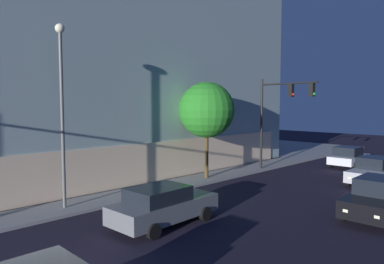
{
  "coord_description": "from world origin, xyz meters",
  "views": [
    {
      "loc": [
        -3.48,
        -9.32,
        5.02
      ],
      "look_at": [
        9.59,
        3.71,
        3.62
      ],
      "focal_mm": 33.44,
      "sensor_mm": 36.0,
      "label": 1
    }
  ],
  "objects_px": {
    "modern_building": "(59,52)",
    "car_black": "(379,199)",
    "traffic_light_far_corner": "(280,106)",
    "sidewalk_tree": "(207,110)",
    "car_grey": "(163,205)",
    "car_silver": "(373,171)",
    "street_lamp_sidewalk": "(62,95)",
    "car_white": "(349,157)"
  },
  "relations": [
    {
      "from": "modern_building",
      "to": "street_lamp_sidewalk",
      "type": "relative_size",
      "value": 3.6
    },
    {
      "from": "car_black",
      "to": "street_lamp_sidewalk",
      "type": "bearing_deg",
      "value": 130.12
    },
    {
      "from": "sidewalk_tree",
      "to": "car_white",
      "type": "relative_size",
      "value": 1.53
    },
    {
      "from": "car_white",
      "to": "car_silver",
      "type": "bearing_deg",
      "value": -146.42
    },
    {
      "from": "modern_building",
      "to": "car_silver",
      "type": "xyz_separation_m",
      "value": [
        9.79,
        -22.43,
        -8.64
      ]
    },
    {
      "from": "street_lamp_sidewalk",
      "to": "car_grey",
      "type": "xyz_separation_m",
      "value": [
        2.0,
        -4.85,
        -4.65
      ]
    },
    {
      "from": "car_grey",
      "to": "car_white",
      "type": "relative_size",
      "value": 1.16
    },
    {
      "from": "traffic_light_far_corner",
      "to": "car_silver",
      "type": "distance_m",
      "value": 7.47
    },
    {
      "from": "modern_building",
      "to": "car_grey",
      "type": "height_order",
      "value": "modern_building"
    },
    {
      "from": "street_lamp_sidewalk",
      "to": "car_white",
      "type": "xyz_separation_m",
      "value": [
        21.59,
        -4.88,
        -4.64
      ]
    },
    {
      "from": "car_grey",
      "to": "car_white",
      "type": "bearing_deg",
      "value": -0.1
    },
    {
      "from": "modern_building",
      "to": "car_black",
      "type": "xyz_separation_m",
      "value": [
        2.87,
        -24.94,
        -8.63
      ]
    },
    {
      "from": "car_silver",
      "to": "sidewalk_tree",
      "type": "bearing_deg",
      "value": 126.66
    },
    {
      "from": "car_silver",
      "to": "car_white",
      "type": "xyz_separation_m",
      "value": [
        5.41,
        3.59,
        -0.03
      ]
    },
    {
      "from": "street_lamp_sidewalk",
      "to": "car_grey",
      "type": "bearing_deg",
      "value": -67.53
    },
    {
      "from": "car_silver",
      "to": "street_lamp_sidewalk",
      "type": "bearing_deg",
      "value": 152.35
    },
    {
      "from": "modern_building",
      "to": "car_silver",
      "type": "distance_m",
      "value": 25.96
    },
    {
      "from": "car_white",
      "to": "car_grey",
      "type": "bearing_deg",
      "value": 179.9
    },
    {
      "from": "sidewalk_tree",
      "to": "car_grey",
      "type": "height_order",
      "value": "sidewalk_tree"
    },
    {
      "from": "sidewalk_tree",
      "to": "car_white",
      "type": "bearing_deg",
      "value": -22.45
    },
    {
      "from": "modern_building",
      "to": "sidewalk_tree",
      "type": "bearing_deg",
      "value": -75.87
    },
    {
      "from": "sidewalk_tree",
      "to": "car_white",
      "type": "height_order",
      "value": "sidewalk_tree"
    },
    {
      "from": "sidewalk_tree",
      "to": "car_black",
      "type": "bearing_deg",
      "value": -93.43
    },
    {
      "from": "modern_building",
      "to": "traffic_light_far_corner",
      "type": "xyz_separation_m",
      "value": [
        9.04,
        -16.22,
        -4.55
      ]
    },
    {
      "from": "modern_building",
      "to": "car_silver",
      "type": "height_order",
      "value": "modern_building"
    },
    {
      "from": "modern_building",
      "to": "sidewalk_tree",
      "type": "height_order",
      "value": "modern_building"
    },
    {
      "from": "traffic_light_far_corner",
      "to": "car_grey",
      "type": "height_order",
      "value": "traffic_light_far_corner"
    },
    {
      "from": "street_lamp_sidewalk",
      "to": "sidewalk_tree",
      "type": "xyz_separation_m",
      "value": [
        9.91,
        -0.06,
        -0.81
      ]
    },
    {
      "from": "modern_building",
      "to": "car_black",
      "type": "height_order",
      "value": "modern_building"
    },
    {
      "from": "traffic_light_far_corner",
      "to": "car_black",
      "type": "height_order",
      "value": "traffic_light_far_corner"
    },
    {
      "from": "car_grey",
      "to": "car_silver",
      "type": "height_order",
      "value": "car_silver"
    },
    {
      "from": "car_black",
      "to": "car_white",
      "type": "height_order",
      "value": "car_black"
    },
    {
      "from": "modern_building",
      "to": "car_black",
      "type": "bearing_deg",
      "value": -83.43
    },
    {
      "from": "traffic_light_far_corner",
      "to": "street_lamp_sidewalk",
      "type": "xyz_separation_m",
      "value": [
        -15.43,
        2.27,
        0.52
      ]
    },
    {
      "from": "car_white",
      "to": "traffic_light_far_corner",
      "type": "bearing_deg",
      "value": 157.0
    },
    {
      "from": "traffic_light_far_corner",
      "to": "sidewalk_tree",
      "type": "xyz_separation_m",
      "value": [
        -5.52,
        2.21,
        -0.29
      ]
    },
    {
      "from": "sidewalk_tree",
      "to": "car_silver",
      "type": "bearing_deg",
      "value": -53.34
    },
    {
      "from": "car_white",
      "to": "modern_building",
      "type": "bearing_deg",
      "value": 128.91
    },
    {
      "from": "street_lamp_sidewalk",
      "to": "car_silver",
      "type": "relative_size",
      "value": 1.93
    },
    {
      "from": "car_grey",
      "to": "car_black",
      "type": "relative_size",
      "value": 1.11
    },
    {
      "from": "sidewalk_tree",
      "to": "modern_building",
      "type": "bearing_deg",
      "value": 104.13
    },
    {
      "from": "modern_building",
      "to": "car_silver",
      "type": "relative_size",
      "value": 6.92
    }
  ]
}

